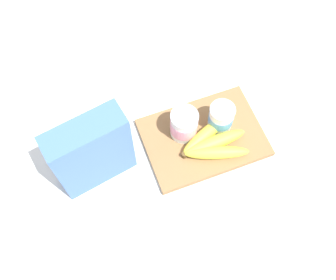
{
  "coord_description": "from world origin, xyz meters",
  "views": [
    {
      "loc": [
        -0.26,
        -0.43,
        1.01
      ],
      "look_at": [
        -0.1,
        0.0,
        0.07
      ],
      "focal_mm": 43.56,
      "sensor_mm": 36.0,
      "label": 1
    }
  ],
  "objects_px": {
    "yogurt_cup_front": "(184,125)",
    "yogurt_cup_back": "(221,117)",
    "banana_bunch": "(213,143)",
    "cereal_box": "(92,153)",
    "cutting_board": "(203,137)"
  },
  "relations": [
    {
      "from": "cutting_board",
      "to": "banana_bunch",
      "type": "relative_size",
      "value": 1.74
    },
    {
      "from": "yogurt_cup_back",
      "to": "banana_bunch",
      "type": "bearing_deg",
      "value": -129.24
    },
    {
      "from": "cutting_board",
      "to": "yogurt_cup_front",
      "type": "height_order",
      "value": "yogurt_cup_front"
    },
    {
      "from": "cereal_box",
      "to": "yogurt_cup_front",
      "type": "relative_size",
      "value": 2.62
    },
    {
      "from": "banana_bunch",
      "to": "cereal_box",
      "type": "bearing_deg",
      "value": 172.09
    },
    {
      "from": "yogurt_cup_front",
      "to": "yogurt_cup_back",
      "type": "height_order",
      "value": "yogurt_cup_front"
    },
    {
      "from": "banana_bunch",
      "to": "cutting_board",
      "type": "bearing_deg",
      "value": 109.62
    },
    {
      "from": "yogurt_cup_back",
      "to": "banana_bunch",
      "type": "distance_m",
      "value": 0.07
    },
    {
      "from": "cutting_board",
      "to": "banana_bunch",
      "type": "height_order",
      "value": "banana_bunch"
    },
    {
      "from": "cereal_box",
      "to": "yogurt_cup_front",
      "type": "bearing_deg",
      "value": 174.71
    },
    {
      "from": "yogurt_cup_front",
      "to": "banana_bunch",
      "type": "height_order",
      "value": "yogurt_cup_front"
    },
    {
      "from": "cutting_board",
      "to": "yogurt_cup_back",
      "type": "distance_m",
      "value": 0.08
    },
    {
      "from": "cutting_board",
      "to": "yogurt_cup_back",
      "type": "relative_size",
      "value": 3.82
    },
    {
      "from": "cutting_board",
      "to": "yogurt_cup_back",
      "type": "bearing_deg",
      "value": 17.35
    },
    {
      "from": "yogurt_cup_front",
      "to": "yogurt_cup_back",
      "type": "relative_size",
      "value": 1.09
    }
  ]
}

